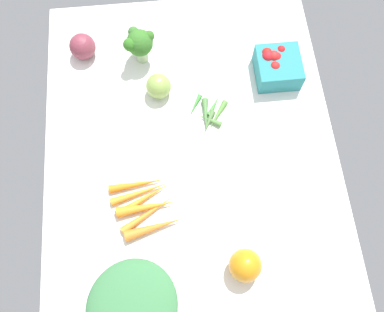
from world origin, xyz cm
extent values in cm
cube|color=white|center=(0.00, 0.00, 1.00)|extent=(104.00, 76.00, 2.00)
sphere|color=brown|center=(-34.87, -27.31, 5.63)|extent=(7.26, 7.26, 7.26)
cone|color=#4E7F44|center=(-11.83, 4.81, 2.94)|extent=(9.31, 2.50, 1.88)
cone|color=#408C3B|center=(-15.02, 2.28, 2.65)|extent=(6.48, 4.50, 1.30)
cone|color=#4A8C3F|center=(-14.38, 7.37, 2.74)|extent=(6.43, 4.70, 1.48)
cone|color=#588F3D|center=(-11.55, 8.04, 2.83)|extent=(8.29, 6.45, 1.66)
cone|color=#527940|center=(-9.53, 5.31, 2.83)|extent=(6.76, 4.44, 1.66)
cone|color=#548241|center=(-10.21, 5.70, 2.82)|extent=(4.85, 6.61, 1.64)
ellipsoid|color=orange|center=(28.35, 9.33, 6.31)|extent=(10.54, 10.54, 8.62)
cylinder|color=#A3BB89|center=(-31.82, -11.10, 4.29)|extent=(3.45, 3.45, 4.58)
sphere|color=#357127|center=(-31.82, -11.10, 9.30)|extent=(7.25, 7.25, 7.25)
sphere|color=#38702D|center=(-34.40, -12.43, 10.76)|extent=(2.96, 2.96, 2.96)
sphere|color=#306F20|center=(-30.37, -13.61, 10.81)|extent=(3.54, 3.54, 3.54)
sphere|color=#336A23|center=(-32.82, -8.38, 10.55)|extent=(2.94, 2.94, 2.94)
sphere|color=#3A762F|center=(-34.51, -12.18, 8.35)|extent=(2.92, 2.92, 2.92)
sphere|color=#8BAC4F|center=(-20.35, -7.04, 5.42)|extent=(6.83, 6.83, 6.83)
cone|color=orange|center=(17.20, -10.78, 3.42)|extent=(5.84, 14.75, 2.84)
cone|color=orange|center=(13.48, -11.93, 3.00)|extent=(9.36, 14.36, 2.00)
cone|color=orange|center=(12.04, -12.37, 3.41)|extent=(4.18, 14.84, 2.83)
cone|color=orange|center=(9.82, -13.06, 3.03)|extent=(8.57, 14.48, 2.05)
cone|color=orange|center=(8.03, -13.61, 3.00)|extent=(5.68, 15.38, 2.00)
cone|color=orange|center=(5.88, -14.27, 3.07)|extent=(3.44, 14.42, 2.15)
ellipsoid|color=#3B7746|center=(34.65, -16.77, 4.76)|extent=(28.67, 28.33, 5.52)
cube|color=teal|center=(-23.06, 25.89, 5.21)|extent=(11.82, 11.82, 6.41)
sphere|color=red|center=(-24.85, 24.44, 8.17)|extent=(3.14, 3.14, 3.14)
sphere|color=red|center=(-26.19, 22.88, 7.98)|extent=(2.88, 2.88, 2.88)
sphere|color=red|center=(-24.99, 22.95, 8.01)|extent=(3.30, 3.30, 3.30)
sphere|color=red|center=(-24.75, 25.24, 7.70)|extent=(2.85, 2.85, 2.85)
sphere|color=red|center=(-26.90, 26.89, 7.71)|extent=(2.54, 2.54, 2.54)
sphere|color=red|center=(-21.89, 24.41, 7.70)|extent=(2.87, 2.87, 2.87)
camera|label=1|loc=(36.75, -3.57, 101.26)|focal=38.25mm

